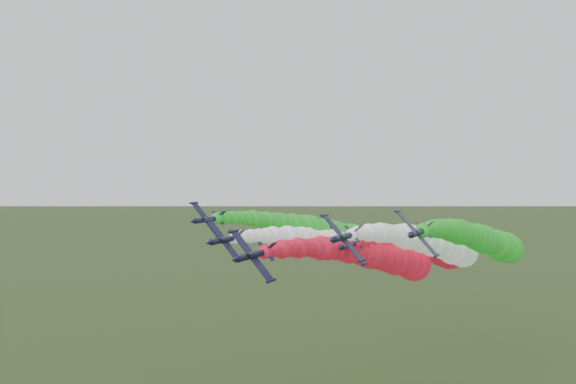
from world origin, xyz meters
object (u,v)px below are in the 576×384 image
at_px(jet_outer_right, 485,241).
at_px(jet_trail, 431,249).
at_px(jet_outer_left, 322,231).
at_px(jet_inner_left, 343,246).
at_px(jet_lead, 382,257).
at_px(jet_inner_right, 437,245).

relative_size(jet_outer_right, jet_trail, 1.00).
bearing_deg(jet_outer_left, jet_inner_left, -47.81).
bearing_deg(jet_outer_right, jet_trail, 139.57).
height_order(jet_lead, jet_inner_left, jet_inner_left).
distance_m(jet_inner_left, jet_outer_right, 31.34).
distance_m(jet_inner_right, jet_trail, 17.17).
bearing_deg(jet_inner_right, jet_lead, -128.24).
bearing_deg(jet_inner_right, jet_inner_left, 179.24).
xyz_separation_m(jet_inner_left, jet_inner_right, (21.67, -0.29, 1.53)).
bearing_deg(jet_outer_left, jet_lead, -44.34).
relative_size(jet_lead, jet_inner_right, 1.00).
xyz_separation_m(jet_outer_right, jet_trail, (-14.23, 12.13, -4.17)).
xyz_separation_m(jet_inner_right, jet_trail, (-4.88, 16.13, -3.28)).
xyz_separation_m(jet_inner_left, jet_outer_left, (-9.76, 10.77, 2.06)).
xyz_separation_m(jet_inner_left, jet_trail, (16.79, 15.84, -1.76)).
xyz_separation_m(jet_lead, jet_inner_left, (-12.92, 11.40, 0.32)).
height_order(jet_outer_right, jet_trail, jet_outer_right).
relative_size(jet_inner_left, jet_trail, 1.00).
bearing_deg(jet_inner_left, jet_outer_right, 6.83).
relative_size(jet_outer_left, jet_trail, 1.01).
distance_m(jet_outer_left, jet_trail, 27.30).
bearing_deg(jet_lead, jet_outer_left, 135.66).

